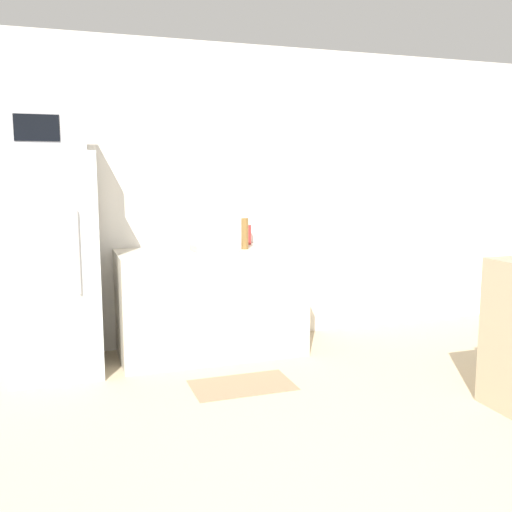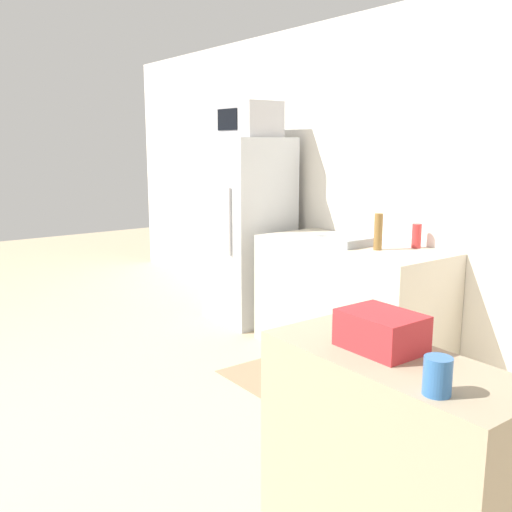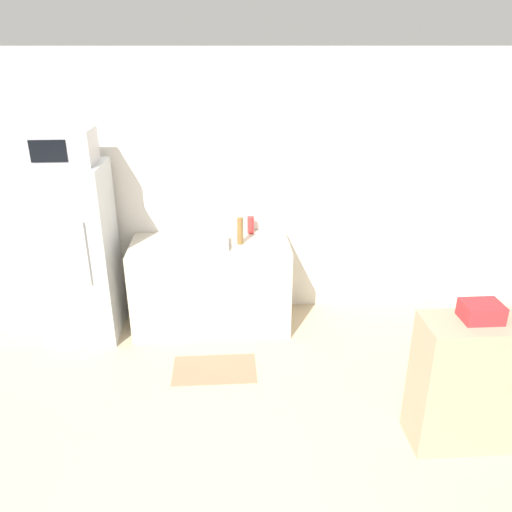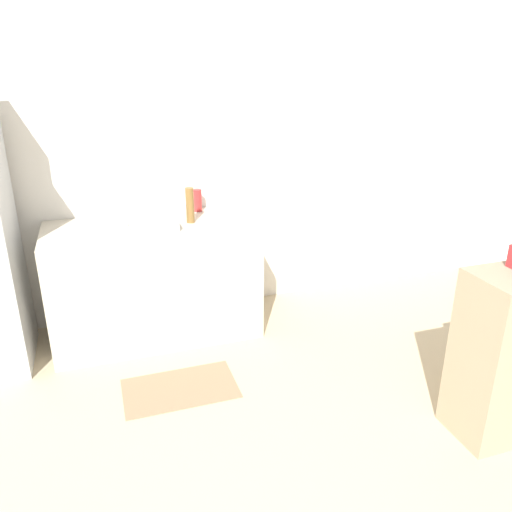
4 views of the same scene
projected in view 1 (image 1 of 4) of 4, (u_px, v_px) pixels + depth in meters
The scene contains 8 objects.
wall_back at pixel (187, 197), 4.93m from camera, with size 8.00×0.06×2.60m, color white.
refrigerator at pixel (53, 265), 4.23m from camera, with size 0.65×0.65×1.66m.
microwave at pixel (46, 130), 4.09m from camera, with size 0.54×0.38×0.30m.
counter at pixel (211, 302), 4.73m from camera, with size 1.50×0.68×0.88m, color beige.
sink_basin at pixel (213, 247), 4.61m from camera, with size 0.33×0.29×0.06m, color #9EA3A8.
bottle_tall at pixel (245, 234), 4.72m from camera, with size 0.06×0.06×0.26m, color olive.
bottle_short at pixel (247, 235), 5.02m from camera, with size 0.07×0.07×0.17m, color red.
kitchen_rug at pixel (242, 385), 4.07m from camera, with size 0.72×0.43×0.01m, color #937A5B.
Camera 1 is at (-1.04, -1.65, 1.51)m, focal length 40.00 mm.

